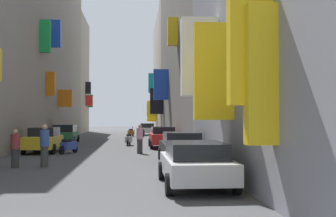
{
  "coord_description": "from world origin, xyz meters",
  "views": [
    {
      "loc": [
        1.86,
        -5.1,
        2.05
      ],
      "look_at": [
        4.89,
        30.68,
        2.91
      ],
      "focal_mm": 44.08,
      "sensor_mm": 36.0,
      "label": 1
    }
  ],
  "objects_px": {
    "pedestrian_near_right": "(15,149)",
    "scooter_silver": "(129,139)",
    "scooter_orange": "(131,132)",
    "parked_car_green": "(65,133)",
    "parked_car_red": "(163,137)",
    "parked_car_silver": "(195,163)",
    "scooter_blue": "(68,146)",
    "parked_car_white": "(147,129)",
    "parked_car_yellow": "(44,139)",
    "pedestrian_crossing": "(140,139)",
    "pedestrian_near_left": "(45,146)",
    "scooter_black": "(141,132)",
    "parked_car_black": "(181,146)"
  },
  "relations": [
    {
      "from": "parked_car_yellow",
      "to": "pedestrian_crossing",
      "type": "height_order",
      "value": "pedestrian_crossing"
    },
    {
      "from": "scooter_orange",
      "to": "pedestrian_near_right",
      "type": "height_order",
      "value": "pedestrian_near_right"
    },
    {
      "from": "parked_car_black",
      "to": "parked_car_green",
      "type": "distance_m",
      "value": 17.76
    },
    {
      "from": "parked_car_silver",
      "to": "scooter_blue",
      "type": "height_order",
      "value": "parked_car_silver"
    },
    {
      "from": "pedestrian_near_right",
      "to": "scooter_silver",
      "type": "bearing_deg",
      "value": 71.6
    },
    {
      "from": "scooter_orange",
      "to": "pedestrian_near_left",
      "type": "relative_size",
      "value": 1.06
    },
    {
      "from": "parked_car_green",
      "to": "pedestrian_near_right",
      "type": "relative_size",
      "value": 2.6
    },
    {
      "from": "scooter_silver",
      "to": "pedestrian_crossing",
      "type": "relative_size",
      "value": 1.05
    },
    {
      "from": "scooter_silver",
      "to": "pedestrian_crossing",
      "type": "xyz_separation_m",
      "value": [
        0.72,
        -7.18,
        0.39
      ]
    },
    {
      "from": "parked_car_red",
      "to": "scooter_orange",
      "type": "distance_m",
      "value": 18.34
    },
    {
      "from": "parked_car_red",
      "to": "pedestrian_near_right",
      "type": "bearing_deg",
      "value": -122.04
    },
    {
      "from": "parked_car_yellow",
      "to": "parked_car_green",
      "type": "xyz_separation_m",
      "value": [
        -0.36,
        9.71,
        -0.0
      ]
    },
    {
      "from": "parked_car_silver",
      "to": "scooter_black",
      "type": "bearing_deg",
      "value": 91.66
    },
    {
      "from": "pedestrian_crossing",
      "to": "parked_car_silver",
      "type": "bearing_deg",
      "value": -82.87
    },
    {
      "from": "scooter_orange",
      "to": "pedestrian_crossing",
      "type": "relative_size",
      "value": 1.12
    },
    {
      "from": "parked_car_white",
      "to": "parked_car_yellow",
      "type": "height_order",
      "value": "parked_car_yellow"
    },
    {
      "from": "pedestrian_near_right",
      "to": "parked_car_yellow",
      "type": "bearing_deg",
      "value": 93.41
    },
    {
      "from": "scooter_blue",
      "to": "parked_car_red",
      "type": "bearing_deg",
      "value": 36.51
    },
    {
      "from": "parked_car_white",
      "to": "pedestrian_crossing",
      "type": "relative_size",
      "value": 2.28
    },
    {
      "from": "parked_car_black",
      "to": "scooter_black",
      "type": "height_order",
      "value": "parked_car_black"
    },
    {
      "from": "parked_car_black",
      "to": "pedestrian_crossing",
      "type": "relative_size",
      "value": 2.52
    },
    {
      "from": "parked_car_silver",
      "to": "pedestrian_near_right",
      "type": "bearing_deg",
      "value": 141.81
    },
    {
      "from": "parked_car_white",
      "to": "parked_car_green",
      "type": "xyz_separation_m",
      "value": [
        -7.38,
        -15.63,
        0.03
      ]
    },
    {
      "from": "parked_car_silver",
      "to": "parked_car_yellow",
      "type": "bearing_deg",
      "value": 119.03
    },
    {
      "from": "parked_car_black",
      "to": "scooter_silver",
      "type": "bearing_deg",
      "value": 101.79
    },
    {
      "from": "parked_car_yellow",
      "to": "scooter_silver",
      "type": "relative_size",
      "value": 2.21
    },
    {
      "from": "pedestrian_crossing",
      "to": "scooter_silver",
      "type": "bearing_deg",
      "value": 95.71
    },
    {
      "from": "pedestrian_crossing",
      "to": "pedestrian_near_left",
      "type": "distance_m",
      "value": 7.61
    },
    {
      "from": "scooter_black",
      "to": "parked_car_silver",
      "type": "bearing_deg",
      "value": -88.34
    },
    {
      "from": "parked_car_green",
      "to": "scooter_black",
      "type": "height_order",
      "value": "parked_car_green"
    },
    {
      "from": "parked_car_yellow",
      "to": "scooter_black",
      "type": "height_order",
      "value": "parked_car_yellow"
    },
    {
      "from": "parked_car_black",
      "to": "pedestrian_crossing",
      "type": "xyz_separation_m",
      "value": [
        -1.83,
        5.01,
        0.11
      ]
    },
    {
      "from": "parked_car_green",
      "to": "pedestrian_crossing",
      "type": "distance_m",
      "value": 12.47
    },
    {
      "from": "scooter_orange",
      "to": "scooter_blue",
      "type": "bearing_deg",
      "value": -98.95
    },
    {
      "from": "pedestrian_near_left",
      "to": "pedestrian_crossing",
      "type": "bearing_deg",
      "value": 57.48
    },
    {
      "from": "parked_car_white",
      "to": "parked_car_yellow",
      "type": "distance_m",
      "value": 26.3
    },
    {
      "from": "scooter_orange",
      "to": "pedestrian_near_right",
      "type": "relative_size",
      "value": 1.2
    },
    {
      "from": "parked_car_green",
      "to": "scooter_silver",
      "type": "xyz_separation_m",
      "value": [
        5.36,
        -3.71,
        -0.32
      ]
    },
    {
      "from": "pedestrian_near_left",
      "to": "parked_car_red",
      "type": "bearing_deg",
      "value": 62.38
    },
    {
      "from": "parked_car_white",
      "to": "pedestrian_near_left",
      "type": "xyz_separation_m",
      "value": [
        -5.39,
        -32.93,
        0.15
      ]
    },
    {
      "from": "parked_car_white",
      "to": "parked_car_red",
      "type": "bearing_deg",
      "value": -89.03
    },
    {
      "from": "parked_car_red",
      "to": "parked_car_black",
      "type": "height_order",
      "value": "parked_car_red"
    },
    {
      "from": "parked_car_red",
      "to": "scooter_silver",
      "type": "height_order",
      "value": "parked_car_red"
    },
    {
      "from": "parked_car_red",
      "to": "pedestrian_near_left",
      "type": "relative_size",
      "value": 2.34
    },
    {
      "from": "parked_car_white",
      "to": "parked_car_black",
      "type": "relative_size",
      "value": 0.91
    },
    {
      "from": "parked_car_white",
      "to": "scooter_black",
      "type": "distance_m",
      "value": 4.42
    },
    {
      "from": "parked_car_black",
      "to": "scooter_black",
      "type": "bearing_deg",
      "value": 92.82
    },
    {
      "from": "parked_car_yellow",
      "to": "pedestrian_near_left",
      "type": "distance_m",
      "value": 7.76
    },
    {
      "from": "pedestrian_near_left",
      "to": "scooter_orange",
      "type": "bearing_deg",
      "value": 83.17
    },
    {
      "from": "scooter_blue",
      "to": "scooter_silver",
      "type": "bearing_deg",
      "value": 63.61
    }
  ]
}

